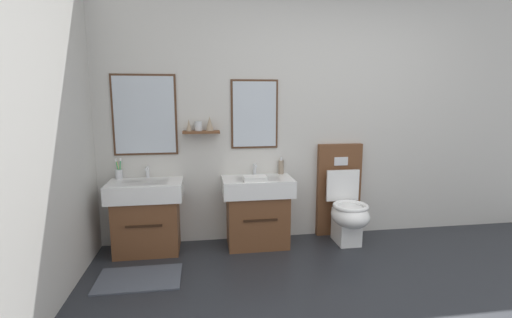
# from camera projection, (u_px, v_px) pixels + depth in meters

# --- Properties ---
(wall_back) EXTENTS (5.05, 0.27, 2.76)m
(wall_back) POSITION_uv_depth(u_px,v_px,m) (330.00, 108.00, 3.85)
(wall_back) COLOR beige
(wall_back) RESTS_ON ground
(bath_mat) EXTENTS (0.68, 0.44, 0.01)m
(bath_mat) POSITION_uv_depth(u_px,v_px,m) (139.00, 278.00, 3.00)
(bath_mat) COLOR #474C56
(bath_mat) RESTS_ON ground
(vanity_sink_left) EXTENTS (0.70, 0.45, 0.70)m
(vanity_sink_left) POSITION_uv_depth(u_px,v_px,m) (147.00, 214.00, 3.50)
(vanity_sink_left) COLOR brown
(vanity_sink_left) RESTS_ON ground
(tap_on_left_sink) EXTENTS (0.03, 0.13, 0.11)m
(tap_on_left_sink) POSITION_uv_depth(u_px,v_px,m) (147.00, 171.00, 3.59)
(tap_on_left_sink) COLOR silver
(tap_on_left_sink) RESTS_ON vanity_sink_left
(vanity_sink_right) EXTENTS (0.70, 0.45, 0.70)m
(vanity_sink_right) POSITION_uv_depth(u_px,v_px,m) (257.00, 209.00, 3.66)
(vanity_sink_right) COLOR brown
(vanity_sink_right) RESTS_ON ground
(tap_on_right_sink) EXTENTS (0.03, 0.13, 0.11)m
(tap_on_right_sink) POSITION_uv_depth(u_px,v_px,m) (255.00, 168.00, 3.75)
(tap_on_right_sink) COLOR silver
(tap_on_right_sink) RESTS_ON vanity_sink_right
(toilet) EXTENTS (0.48, 0.62, 1.00)m
(toilet) POSITION_uv_depth(u_px,v_px,m) (344.00, 205.00, 3.78)
(toilet) COLOR brown
(toilet) RESTS_ON ground
(toothbrush_cup) EXTENTS (0.07, 0.07, 0.21)m
(toothbrush_cup) POSITION_uv_depth(u_px,v_px,m) (119.00, 173.00, 3.54)
(toothbrush_cup) COLOR silver
(toothbrush_cup) RESTS_ON vanity_sink_left
(soap_dispenser) EXTENTS (0.06, 0.06, 0.18)m
(soap_dispenser) POSITION_uv_depth(u_px,v_px,m) (281.00, 167.00, 3.79)
(soap_dispenser) COLOR gray
(soap_dispenser) RESTS_ON vanity_sink_right
(folded_hand_towel) EXTENTS (0.22, 0.16, 0.04)m
(folded_hand_towel) POSITION_uv_depth(u_px,v_px,m) (255.00, 179.00, 3.47)
(folded_hand_towel) COLOR white
(folded_hand_towel) RESTS_ON vanity_sink_right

